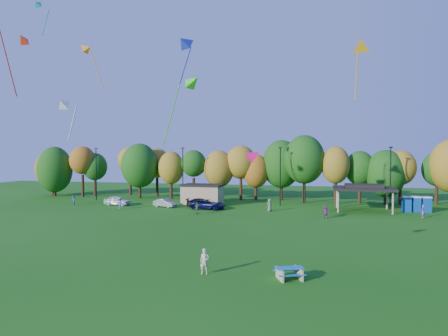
% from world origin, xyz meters
% --- Properties ---
extents(ground, '(160.00, 160.00, 0.00)m').
position_xyz_m(ground, '(0.00, 0.00, 0.00)').
color(ground, '#19600F').
rests_on(ground, ground).
extents(tree_line, '(93.57, 10.55, 11.15)m').
position_xyz_m(tree_line, '(-1.03, 45.51, 5.91)').
color(tree_line, black).
rests_on(tree_line, ground).
extents(lamp_posts, '(64.50, 0.25, 9.09)m').
position_xyz_m(lamp_posts, '(2.00, 40.00, 4.90)').
color(lamp_posts, black).
rests_on(lamp_posts, ground).
extents(utility_building, '(6.30, 4.30, 3.25)m').
position_xyz_m(utility_building, '(-10.00, 38.00, 1.64)').
color(utility_building, tan).
rests_on(utility_building, ground).
extents(pavilion, '(8.20, 6.20, 3.77)m').
position_xyz_m(pavilion, '(14.00, 37.00, 3.23)').
color(pavilion, tan).
rests_on(pavilion, ground).
extents(porta_potties, '(3.75, 1.52, 2.18)m').
position_xyz_m(porta_potties, '(21.01, 37.48, 1.10)').
color(porta_potties, '#0C429C').
rests_on(porta_potties, ground).
extents(picnic_table, '(2.21, 2.05, 0.77)m').
position_xyz_m(picnic_table, '(6.32, 3.40, 0.45)').
color(picnic_table, tan).
rests_on(picnic_table, ground).
extents(kite_flyer, '(0.71, 0.56, 1.71)m').
position_xyz_m(kite_flyer, '(0.74, 3.15, 0.86)').
color(kite_flyer, beige).
rests_on(kite_flyer, ground).
extents(car_a, '(4.42, 2.11, 1.46)m').
position_xyz_m(car_a, '(-22.73, 34.21, 0.73)').
color(car_a, white).
rests_on(car_a, ground).
extents(car_b, '(4.00, 2.39, 1.24)m').
position_xyz_m(car_b, '(-14.71, 34.01, 0.62)').
color(car_b, '#929297').
rests_on(car_b, ground).
extents(car_c, '(5.29, 2.93, 1.40)m').
position_xyz_m(car_c, '(-7.76, 33.34, 0.70)').
color(car_c, '#0A0F41').
rests_on(car_c, ground).
extents(car_d, '(4.85, 2.60, 1.34)m').
position_xyz_m(car_d, '(-9.25, 35.06, 0.67)').
color(car_d, black).
rests_on(car_d, ground).
extents(far_person_0, '(1.00, 0.68, 1.57)m').
position_xyz_m(far_person_0, '(-7.87, 28.43, 0.78)').
color(far_person_0, '#5F6D43').
rests_on(far_person_0, ground).
extents(far_person_1, '(0.99, 1.00, 1.75)m').
position_xyz_m(far_person_1, '(1.19, 33.47, 0.87)').
color(far_person_1, '#6A885D').
rests_on(far_person_1, ground).
extents(far_person_2, '(0.96, 0.96, 1.57)m').
position_xyz_m(far_person_2, '(-29.79, 33.08, 0.79)').
color(far_person_2, teal).
rests_on(far_person_2, ground).
extents(far_person_3, '(0.60, 0.71, 1.65)m').
position_xyz_m(far_person_3, '(20.64, 32.24, 0.82)').
color(far_person_3, '#BD5CC4').
rests_on(far_person_3, ground).
extents(far_person_4, '(1.51, 0.91, 1.55)m').
position_xyz_m(far_person_4, '(8.79, 29.03, 0.77)').
color(far_person_4, '#8C3C90').
rests_on(far_person_4, ground).
extents(far_person_5, '(1.27, 1.00, 1.72)m').
position_xyz_m(far_person_5, '(-20.26, 30.41, 0.86)').
color(far_person_5, '#5270B5').
rests_on(far_person_5, ground).
extents(kite_2, '(1.61, 1.44, 1.34)m').
position_xyz_m(kite_2, '(3.84, 4.55, 7.93)').
color(kite_2, '#EA0D61').
extents(kite_3, '(4.37, 2.17, 7.47)m').
position_xyz_m(kite_3, '(-4.16, 15.49, 15.09)').
color(kite_3, '#35D91C').
extents(kite_6, '(1.05, 2.63, 4.38)m').
position_xyz_m(kite_6, '(-26.05, 21.20, 26.61)').
color(kite_6, '#0BACA1').
extents(kite_8, '(1.15, 3.60, 6.25)m').
position_xyz_m(kite_8, '(-19.30, 10.23, 18.77)').
color(kite_8, red).
extents(kite_9, '(1.92, 3.53, 5.67)m').
position_xyz_m(kite_9, '(11.45, 13.55, 17.18)').
color(kite_9, orange).
extents(kite_11, '(1.06, 2.13, 3.44)m').
position_xyz_m(kite_11, '(-10.89, 4.89, 11.84)').
color(kite_11, silver).
extents(kite_13, '(2.30, 2.84, 4.68)m').
position_xyz_m(kite_13, '(-3.84, 13.41, 18.32)').
color(kite_13, navy).
extents(kite_14, '(3.18, 1.17, 5.39)m').
position_xyz_m(kite_14, '(-17.43, 17.50, 19.70)').
color(kite_14, orange).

